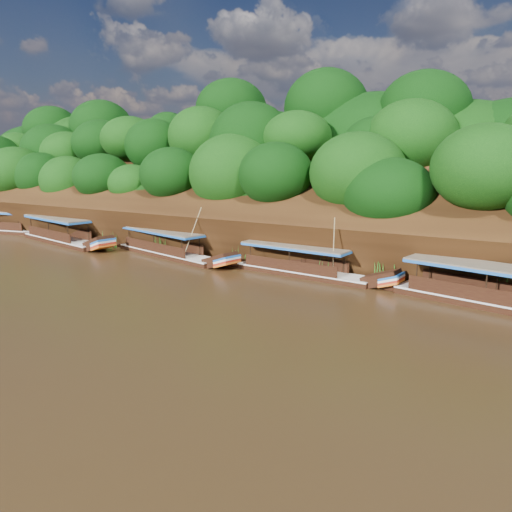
{
  "coord_description": "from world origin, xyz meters",
  "views": [
    {
      "loc": [
        15.84,
        -24.12,
        8.81
      ],
      "look_at": [
        -2.88,
        7.0,
        1.39
      ],
      "focal_mm": 35.0,
      "sensor_mm": 36.0,
      "label": 1
    }
  ],
  "objects_px": {
    "boat_3": "(66,238)",
    "boat_4": "(9,228)",
    "boat_1": "(311,270)",
    "boat_2": "(173,252)"
  },
  "relations": [
    {
      "from": "boat_3",
      "to": "boat_4",
      "type": "height_order",
      "value": "boat_3"
    },
    {
      "from": "boat_1",
      "to": "boat_4",
      "type": "height_order",
      "value": "boat_1"
    },
    {
      "from": "boat_4",
      "to": "boat_1",
      "type": "bearing_deg",
      "value": -14.12
    },
    {
      "from": "boat_4",
      "to": "boat_2",
      "type": "bearing_deg",
      "value": -14.6
    },
    {
      "from": "boat_1",
      "to": "boat_2",
      "type": "height_order",
      "value": "boat_1"
    },
    {
      "from": "boat_1",
      "to": "boat_2",
      "type": "relative_size",
      "value": 0.88
    },
    {
      "from": "boat_4",
      "to": "boat_3",
      "type": "bearing_deg",
      "value": -18.86
    },
    {
      "from": "boat_1",
      "to": "boat_3",
      "type": "xyz_separation_m",
      "value": [
        -26.8,
        -0.12,
        0.08
      ]
    },
    {
      "from": "boat_1",
      "to": "boat_3",
      "type": "bearing_deg",
      "value": -175.21
    },
    {
      "from": "boat_3",
      "to": "boat_4",
      "type": "xyz_separation_m",
      "value": [
        -11.53,
        1.32,
        -0.01
      ]
    }
  ]
}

